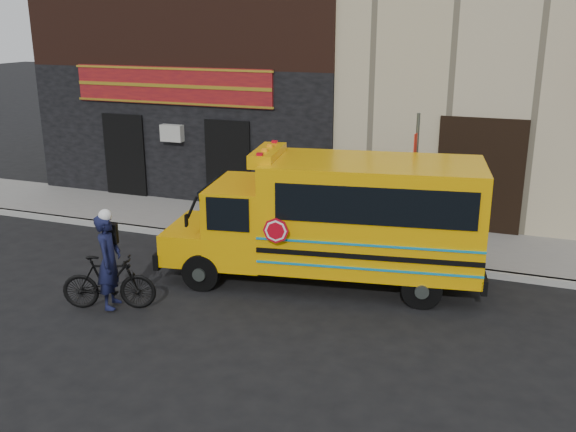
# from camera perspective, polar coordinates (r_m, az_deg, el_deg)

# --- Properties ---
(ground) EXTENTS (120.00, 120.00, 0.00)m
(ground) POSITION_cam_1_polar(r_m,az_deg,el_deg) (13.71, -2.78, -6.76)
(ground) COLOR black
(ground) RESTS_ON ground
(curb) EXTENTS (40.00, 0.20, 0.15)m
(curb) POSITION_cam_1_polar(r_m,az_deg,el_deg) (15.93, 0.89, -2.97)
(curb) COLOR gray
(curb) RESTS_ON ground
(sidewalk) EXTENTS (40.00, 3.00, 0.15)m
(sidewalk) POSITION_cam_1_polar(r_m,az_deg,el_deg) (17.27, 2.56, -1.37)
(sidewalk) COLOR slate
(sidewalk) RESTS_ON ground
(building) EXTENTS (20.00, 10.70, 12.00)m
(building) POSITION_cam_1_polar(r_m,az_deg,el_deg) (22.54, 7.94, 18.44)
(building) COLOR tan
(building) RESTS_ON sidewalk
(school_bus) EXTENTS (7.15, 3.22, 2.92)m
(school_bus) POSITION_cam_1_polar(r_m,az_deg,el_deg) (13.70, 4.67, -0.08)
(school_bus) COLOR black
(school_bus) RESTS_ON ground
(sign_pole) EXTENTS (0.08, 0.31, 3.54)m
(sign_pole) POSITION_cam_1_polar(r_m,az_deg,el_deg) (15.06, 11.18, 2.91)
(sign_pole) COLOR #474F4A
(sign_pole) RESTS_ON ground
(bicycle) EXTENTS (1.93, 1.12, 1.12)m
(bicycle) POSITION_cam_1_polar(r_m,az_deg,el_deg) (13.23, -15.65, -5.70)
(bicycle) COLOR black
(bicycle) RESTS_ON ground
(cyclist) EXTENTS (0.64, 0.80, 1.91)m
(cyclist) POSITION_cam_1_polar(r_m,az_deg,el_deg) (13.08, -15.60, -4.11)
(cyclist) COLOR #111433
(cyclist) RESTS_ON ground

